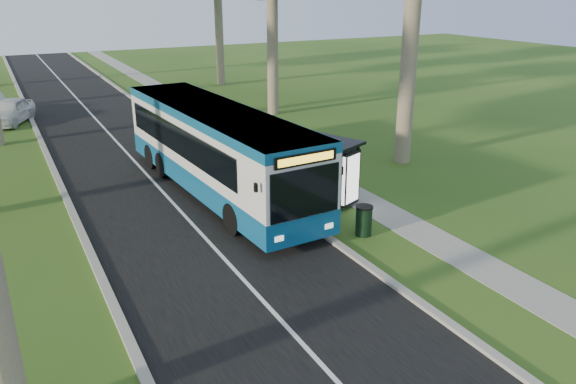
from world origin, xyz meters
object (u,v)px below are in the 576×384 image
Objects in this scene: bus_stop_sign at (336,187)px; litter_bin at (364,220)px; bus_shelter at (331,160)px; bus at (216,150)px; car_white at (10,111)px.

litter_bin is (0.83, -0.43, -1.17)m from bus_stop_sign.
litter_bin is at bearing -124.14° from bus_shelter.
bus_shelter reaches higher than litter_bin.
bus_shelter is 3.11× the size of litter_bin.
bus_stop_sign is 1.50m from litter_bin.
bus is 6.70m from litter_bin.
bus_stop_sign is at bearing -141.88° from bus_shelter.
bus reaches higher than car_white.
litter_bin is (-0.60, -3.00, -1.17)m from bus_shelter.
litter_bin is at bearing -38.45° from bus_stop_sign.
car_white is at bearing 107.95° from bus.
bus is at bearing 115.81° from bus_shelter.
bus is 12.67× the size of litter_bin.
bus is 2.96× the size of car_white.
bus_stop_sign is at bearing -44.45° from car_white.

